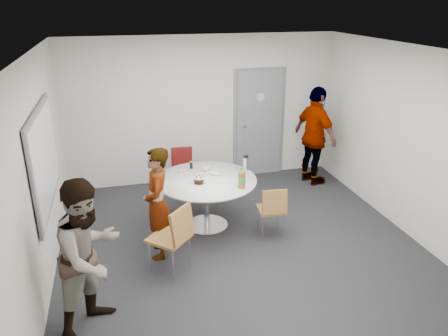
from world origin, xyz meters
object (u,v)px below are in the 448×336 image
object	(u,v)px
door	(259,123)
person_right	(315,136)
chair_far	(183,166)
person_main	(157,204)
chair_near_left	(175,233)
chair_near_right	(273,207)
person_left	(90,256)
whiteboard	(44,158)
table	(208,186)

from	to	relation	value
door	person_right	bearing A→B (deg)	-39.83
chair_far	person_main	bearing A→B (deg)	74.12
chair_far	door	bearing A→B (deg)	-159.26
person_right	person_main	bearing A→B (deg)	105.27
chair_near_left	chair_far	bearing A→B (deg)	31.64
door	person_right	distance (m)	1.11
door	chair_near_right	xyz separation A→B (m)	(-0.59, -2.43, -0.55)
person_main	person_right	xyz separation A→B (m)	(3.08, 1.78, 0.15)
person_right	chair_far	bearing A→B (deg)	71.08
chair_near_left	person_left	size ratio (longest dim) A/B	0.55
chair_near_left	person_main	bearing A→B (deg)	60.05
chair_far	person_right	distance (m)	2.48
whiteboard	table	xyz separation A→B (m)	(2.14, 0.40, -0.77)
person_left	chair_far	bearing A→B (deg)	16.64
table	chair_near_right	world-z (taller)	table
whiteboard	person_right	distance (m)	4.71
whiteboard	chair_far	bearing A→B (deg)	41.65
chair_far	person_right	xyz separation A→B (m)	(2.44, -0.18, 0.41)
whiteboard	person_main	xyz separation A→B (m)	(1.33, -0.21, -0.68)
chair_far	whiteboard	bearing A→B (deg)	43.97
chair_near_right	chair_far	xyz separation A→B (m)	(-1.00, 1.90, 0.02)
chair_far	person_main	distance (m)	2.08
person_left	door	bearing A→B (deg)	1.86
door	whiteboard	size ratio (longest dim) A/B	1.12
table	person_right	size ratio (longest dim) A/B	0.82
door	table	bearing A→B (deg)	-126.95
table	chair_near_right	bearing A→B (deg)	-33.29
whiteboard	chair_far	distance (m)	2.80
chair_near_right	door	bearing A→B (deg)	81.95
chair_near_right	person_right	world-z (taller)	person_right
whiteboard	chair_near_right	bearing A→B (deg)	-2.81
chair_far	person_left	xyz separation A→B (m)	(-1.46, -3.16, 0.35)
chair_near_left	person_main	distance (m)	0.54
chair_far	person_left	distance (m)	3.50
whiteboard	table	world-z (taller)	whiteboard
table	person_left	bearing A→B (deg)	-132.13
table	person_main	world-z (taller)	person_main
door	chair_near_right	size ratio (longest dim) A/B	2.68
whiteboard	person_right	world-z (taller)	whiteboard
chair_near_left	chair_far	size ratio (longest dim) A/B	1.13
chair_far	person_left	world-z (taller)	person_left
door	chair_far	size ratio (longest dim) A/B	2.57
chair_near_left	door	bearing A→B (deg)	8.08
table	chair_far	size ratio (longest dim) A/B	1.82
table	person_main	xyz separation A→B (m)	(-0.82, -0.60, 0.09)
whiteboard	chair_far	world-z (taller)	whiteboard
chair_near_right	person_left	bearing A→B (deg)	-147.18
door	chair_far	bearing A→B (deg)	-161.58
door	table	size ratio (longest dim) A/B	1.41
door	person_main	distance (m)	3.35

